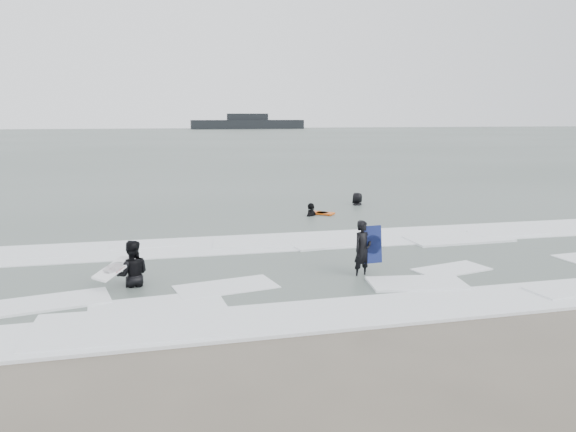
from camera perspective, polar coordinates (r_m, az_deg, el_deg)
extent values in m
plane|color=brown|center=(12.47, 5.20, -9.00)|extent=(320.00, 320.00, 0.00)
plane|color=#47544C|center=(91.34, -10.66, 7.56)|extent=(320.00, 320.00, 0.00)
imported|color=black|center=(14.54, 7.53, -6.23)|extent=(0.65, 0.55, 1.51)
imported|color=black|center=(14.13, -15.47, -7.01)|extent=(0.83, 0.65, 1.71)
imported|color=black|center=(22.87, 2.38, -0.08)|extent=(1.01, 1.01, 1.73)
imported|color=black|center=(25.73, 7.05, 1.01)|extent=(0.99, 1.03, 1.77)
cube|color=white|center=(11.93, 6.11, -9.76)|extent=(30.03, 2.32, 0.07)
cube|color=white|center=(18.04, -0.71, -2.75)|extent=(30.00, 2.60, 0.09)
cube|color=black|center=(162.91, -4.13, 9.26)|extent=(31.94, 5.70, 2.51)
cube|color=black|center=(162.89, -4.14, 10.03)|extent=(11.41, 3.42, 1.83)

